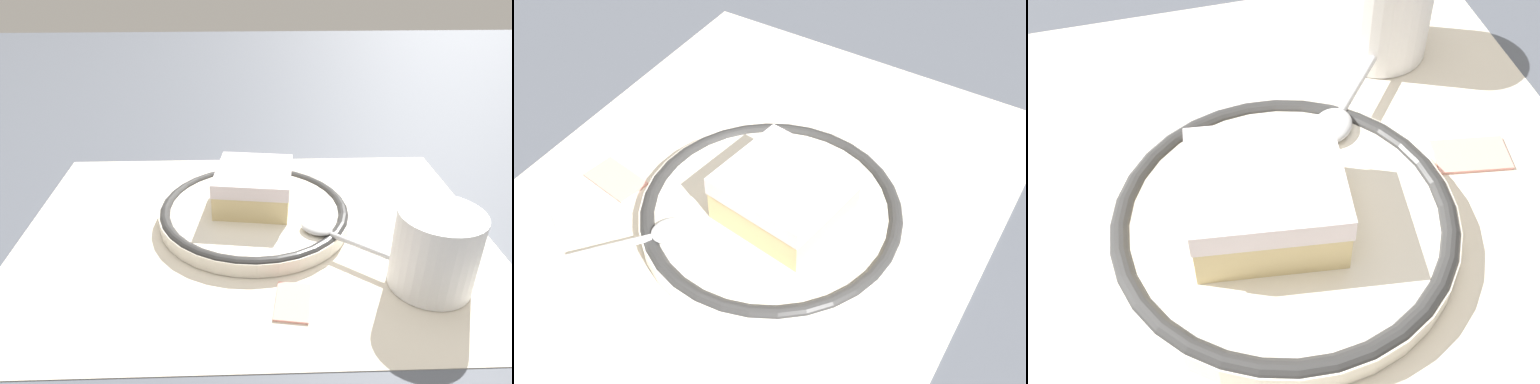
% 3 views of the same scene
% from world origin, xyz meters
% --- Properties ---
extents(ground_plane, '(2.40, 2.40, 0.00)m').
position_xyz_m(ground_plane, '(0.00, 0.00, 0.00)').
color(ground_plane, '#4C515B').
extents(placemat, '(0.50, 0.38, 0.00)m').
position_xyz_m(placemat, '(0.00, 0.00, 0.00)').
color(placemat, beige).
rests_on(placemat, ground_plane).
extents(plate, '(0.21, 0.21, 0.02)m').
position_xyz_m(plate, '(0.00, 0.03, 0.01)').
color(plate, silver).
rests_on(plate, placemat).
extents(cake_slice, '(0.09, 0.10, 0.04)m').
position_xyz_m(cake_slice, '(0.00, 0.04, 0.04)').
color(cake_slice, beige).
rests_on(cake_slice, plate).
extents(spoon, '(0.12, 0.10, 0.01)m').
position_xyz_m(spoon, '(0.08, -0.04, 0.02)').
color(spoon, silver).
rests_on(spoon, plate).
extents(cup, '(0.07, 0.07, 0.08)m').
position_xyz_m(cup, '(0.16, -0.09, 0.03)').
color(cup, white).
rests_on(cup, placemat).
extents(napkin, '(0.11, 0.13, 0.00)m').
position_xyz_m(napkin, '(0.16, 0.07, 0.00)').
color(napkin, white).
rests_on(napkin, placemat).
extents(sugar_packet, '(0.04, 0.05, 0.01)m').
position_xyz_m(sugar_packet, '(0.03, -0.11, 0.00)').
color(sugar_packet, '#E5998C').
rests_on(sugar_packet, placemat).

